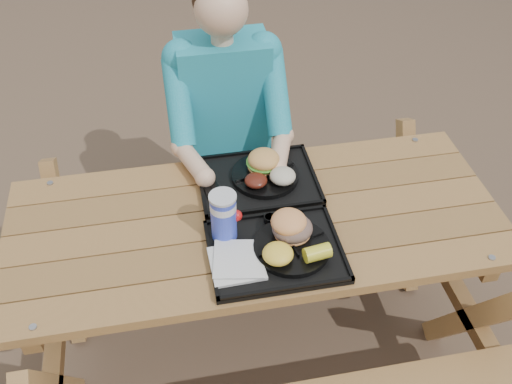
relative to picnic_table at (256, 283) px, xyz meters
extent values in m
plane|color=#999999|center=(0.00, 0.00, -0.38)|extent=(60.00, 60.00, 0.00)
cube|color=black|center=(0.03, -0.18, 0.39)|extent=(0.45, 0.35, 0.02)
cube|color=black|center=(0.04, 0.19, 0.39)|extent=(0.45, 0.35, 0.02)
cylinder|color=black|center=(0.09, -0.19, 0.41)|extent=(0.26, 0.26, 0.02)
cylinder|color=black|center=(0.07, 0.20, 0.41)|extent=(0.26, 0.26, 0.02)
cube|color=silver|center=(-0.11, -0.22, 0.40)|extent=(0.18, 0.18, 0.02)
cylinder|color=#1B31CD|center=(-0.13, -0.08, 0.48)|extent=(0.09, 0.09, 0.18)
cylinder|color=#320506|center=(0.04, -0.04, 0.41)|extent=(0.04, 0.04, 0.03)
cylinder|color=yellow|center=(0.08, -0.07, 0.41)|extent=(0.04, 0.04, 0.03)
ellipsoid|color=yellow|center=(0.03, -0.24, 0.44)|extent=(0.10, 0.10, 0.05)
cube|color=black|center=(-0.13, 0.20, 0.40)|extent=(0.08, 0.18, 0.01)
ellipsoid|color=#541B10|center=(0.03, 0.14, 0.43)|extent=(0.09, 0.09, 0.04)
ellipsoid|color=beige|center=(0.13, 0.14, 0.44)|extent=(0.10, 0.10, 0.05)
camera|label=1|loc=(-0.27, -1.44, 1.84)|focal=40.00mm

